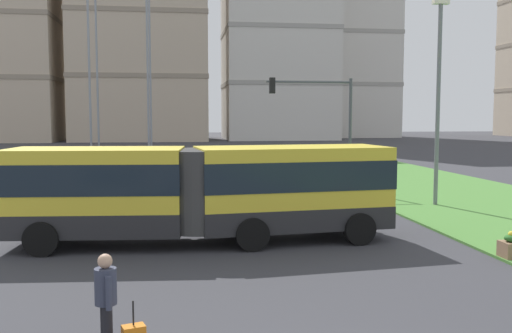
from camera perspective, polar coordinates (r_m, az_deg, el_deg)
The scene contains 6 objects.
articulated_bus at distance 17.79m, azimuth -5.32°, elevation -2.41°, with size 12.01×3.22×3.00m.
car_maroon_sedan at distance 26.26m, azimuth -16.41°, elevation -2.15°, with size 4.49×2.20×1.58m.
pedestrian_crossing at distance 9.84m, azimuth -14.85°, elevation -12.66°, with size 0.36×0.56×1.74m.
traffic_light_far_right at distance 29.61m, azimuth 6.67°, elevation 5.35°, with size 4.51×0.28×5.91m.
streetlight_median at distance 26.03m, azimuth 17.84°, elevation 6.93°, with size 0.70×0.28×8.94m.
apartment_tower_eastcentre at distance 112.03m, azimuth 9.42°, elevation 15.00°, with size 15.90×14.64×46.66m.
Camera 1 is at (-2.19, -6.64, 3.98)m, focal length 39.81 mm.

